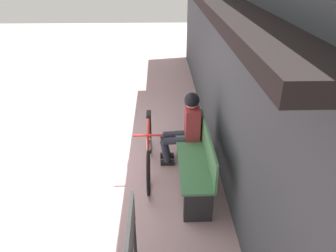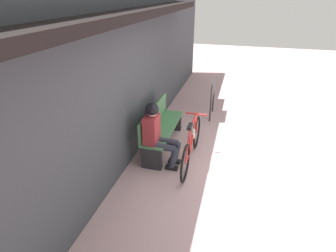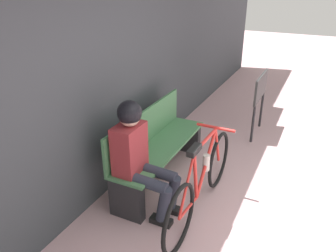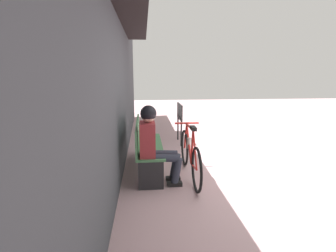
{
  "view_description": "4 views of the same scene",
  "coord_description": "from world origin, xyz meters",
  "px_view_note": "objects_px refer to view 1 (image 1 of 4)",
  "views": [
    {
      "loc": [
        4.44,
        1.4,
        2.98
      ],
      "look_at": [
        0.49,
        1.52,
        0.89
      ],
      "focal_mm": 35.0,
      "sensor_mm": 36.0,
      "label": 1
    },
    {
      "loc": [
        -3.72,
        0.59,
        2.79
      ],
      "look_at": [
        0.22,
        1.68,
        0.67
      ],
      "focal_mm": 28.0,
      "sensor_mm": 36.0,
      "label": 2
    },
    {
      "loc": [
        -2.31,
        0.38,
        2.21
      ],
      "look_at": [
        0.33,
        1.66,
        0.84
      ],
      "focal_mm": 35.0,
      "sensor_mm": 36.0,
      "label": 3
    },
    {
      "loc": [
        -3.65,
        1.95,
        1.63
      ],
      "look_at": [
        0.61,
        1.56,
        0.75
      ],
      "focal_mm": 28.0,
      "sensor_mm": 36.0,
      "label": 4
    }
  ],
  "objects_px": {
    "person_seated": "(186,123)",
    "signboard": "(131,239)",
    "park_bench_near": "(197,160)",
    "bicycle": "(149,149)"
  },
  "relations": [
    {
      "from": "park_bench_near",
      "to": "bicycle",
      "type": "bearing_deg",
      "value": -117.79
    },
    {
      "from": "park_bench_near",
      "to": "signboard",
      "type": "distance_m",
      "value": 1.88
    },
    {
      "from": "park_bench_near",
      "to": "bicycle",
      "type": "height_order",
      "value": "bicycle"
    },
    {
      "from": "park_bench_near",
      "to": "signboard",
      "type": "relative_size",
      "value": 1.73
    },
    {
      "from": "person_seated",
      "to": "signboard",
      "type": "relative_size",
      "value": 1.27
    },
    {
      "from": "park_bench_near",
      "to": "person_seated",
      "type": "distance_m",
      "value": 0.66
    },
    {
      "from": "person_seated",
      "to": "park_bench_near",
      "type": "bearing_deg",
      "value": 10.52
    },
    {
      "from": "bicycle",
      "to": "person_seated",
      "type": "relative_size",
      "value": 1.46
    },
    {
      "from": "bicycle",
      "to": "signboard",
      "type": "height_order",
      "value": "signboard"
    },
    {
      "from": "person_seated",
      "to": "signboard",
      "type": "height_order",
      "value": "person_seated"
    }
  ]
}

